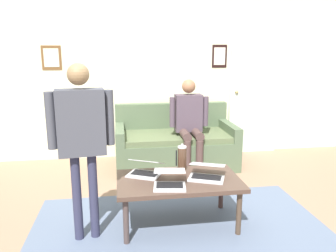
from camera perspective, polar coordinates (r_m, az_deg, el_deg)
The scene contains 12 objects.
ground_plane at distance 3.49m, azimuth 2.12°, elevation -15.64°, with size 7.68×7.68×0.00m, color #96735B.
area_rug at distance 3.32m, azimuth 2.11°, elevation -17.21°, with size 2.82×1.67×0.01m, color slate.
back_wall at distance 5.26m, azimuth -2.23°, elevation 9.38°, with size 7.04×0.11×2.70m.
interior_door at distance 5.61m, azimuth 14.59°, elevation 5.86°, with size 0.82×0.09×2.05m.
couch at distance 4.90m, azimuth 1.19°, elevation -3.27°, with size 1.72×0.88×0.88m.
coffee_table at distance 3.22m, azimuth 1.84°, elevation -9.87°, with size 1.17×0.68×0.47m.
laptop_left at distance 3.31m, azimuth -3.95°, elevation -7.54°, with size 0.41×0.40×0.16m.
laptop_center at distance 3.23m, azimuth 6.68°, elevation -8.10°, with size 0.42×0.41×0.14m.
laptop_right at distance 3.03m, azimuth 0.29°, elevation -9.42°, with size 0.33×0.36×0.14m.
french_press at distance 3.40m, azimuth 2.42°, elevation -5.49°, with size 0.11×0.09×0.28m.
person_standing at distance 2.90m, azimuth -14.67°, elevation -0.76°, with size 0.56×0.23×1.57m.
person_seated at distance 4.62m, azimuth 3.71°, elevation 1.08°, with size 0.55×0.51×1.28m.
Camera 1 is at (0.58, 3.02, 1.67)m, focal length 35.44 mm.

